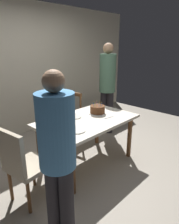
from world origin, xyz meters
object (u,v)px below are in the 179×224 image
birthday_cake (97,110)px  person_celebrant (57,152)px  dining_table (87,125)px  plate_far_side (74,117)px  chair_upholstered (22,163)px  plate_near_celebrant (77,130)px  person_guest (107,84)px  chair_spindle_back (68,119)px

birthday_cake → person_celebrant: size_ratio=0.17×
dining_table → plate_far_side: bearing=109.4°
chair_upholstered → dining_table: bearing=3.5°
plate_near_celebrant → person_celebrant: person_celebrant is taller
dining_table → chair_upholstered: 1.12m
plate_near_celebrant → birthday_cake: bearing=20.8°
birthday_cake → person_guest: person_guest is taller
plate_near_celebrant → person_guest: size_ratio=0.12×
plate_near_celebrant → plate_far_side: (0.33, 0.41, 0.00)m
plate_near_celebrant → chair_upholstered: (-0.72, 0.14, -0.21)m
dining_table → person_celebrant: person_celebrant is taller
dining_table → plate_near_celebrant: (-0.40, -0.21, 0.10)m
person_guest → dining_table: bearing=-154.3°
dining_table → birthday_cake: birthday_cake is taller
dining_table → person_guest: size_ratio=0.80×
plate_near_celebrant → person_guest: bearing=26.1°
plate_near_celebrant → person_guest: (1.55, 0.76, 0.30)m
dining_table → birthday_cake: size_ratio=5.19×
plate_far_side → chair_upholstered: size_ratio=0.23×
chair_upholstered → person_celebrant: 0.76m
plate_far_side → chair_spindle_back: chair_spindle_back is taller
plate_near_celebrant → person_guest: person_guest is taller
dining_table → person_celebrant: (-1.10, -0.72, 0.28)m
chair_spindle_back → dining_table: bearing=-109.5°
plate_far_side → chair_upholstered: bearing=-165.3°
dining_table → chair_spindle_back: (0.28, 0.78, -0.19)m
chair_spindle_back → chair_upholstered: bearing=-148.6°
chair_upholstered → birthday_cake: bearing=5.1°
person_guest → chair_spindle_back: bearing=165.1°
plate_near_celebrant → plate_far_side: same height
plate_far_side → birthday_cake: bearing=-21.8°
birthday_cake → plate_near_celebrant: (-0.70, -0.26, -0.06)m
dining_table → plate_near_celebrant: bearing=-152.7°
dining_table → plate_far_side: size_ratio=6.61×
dining_table → person_guest: (1.15, 0.55, 0.40)m
dining_table → chair_spindle_back: chair_spindle_back is taller
chair_upholstered → person_celebrant: person_celebrant is taller
chair_upholstered → plate_near_celebrant: bearing=-11.0°
birthday_cake → chair_upholstered: bearing=-174.9°
plate_near_celebrant → person_celebrant: (-0.70, -0.51, 0.18)m
plate_far_side → person_celebrant: person_celebrant is taller
plate_near_celebrant → plate_far_side: bearing=51.6°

